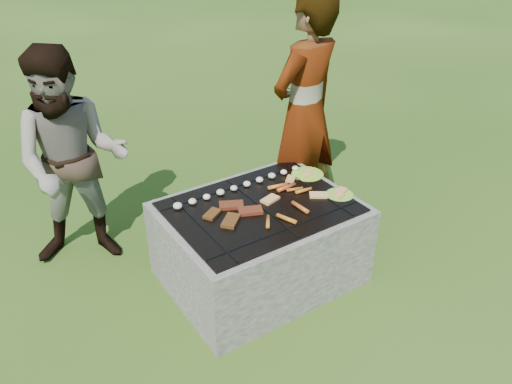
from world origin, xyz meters
TOP-DOWN VIEW (x-y plane):
  - lawn at (0.00, 0.00)m, footprint 60.00×60.00m
  - fire_pit at (0.00, 0.00)m, footprint 1.30×1.00m
  - mushrooms at (-0.01, 0.28)m, footprint 1.06×0.06m
  - pork_slabs at (-0.20, 0.02)m, footprint 0.40×0.33m
  - sausages at (0.20, -0.05)m, footprint 0.56×0.48m
  - bread_on_grate at (0.29, 0.00)m, footprint 0.47×0.43m
  - plate_far at (0.56, 0.18)m, footprint 0.29×0.29m
  - plate_near at (0.56, -0.18)m, footprint 0.26×0.26m
  - cook at (0.80, 0.54)m, footprint 0.77×0.60m
  - bystander at (-0.96, 0.94)m, footprint 0.99×0.90m

SIDE VIEW (x-z plane):
  - lawn at x=0.00m, z-range 0.00..0.00m
  - fire_pit at x=0.00m, z-range -0.03..0.59m
  - plate_far at x=0.56m, z-range 0.60..0.62m
  - plate_near at x=0.56m, z-range 0.59..0.62m
  - bread_on_grate at x=0.29m, z-range 0.61..0.63m
  - pork_slabs at x=-0.20m, z-range 0.61..0.64m
  - sausages at x=0.20m, z-range 0.61..0.64m
  - mushrooms at x=-0.01m, z-range 0.61..0.65m
  - bystander at x=-0.96m, z-range 0.00..1.64m
  - cook at x=0.80m, z-range 0.00..1.89m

